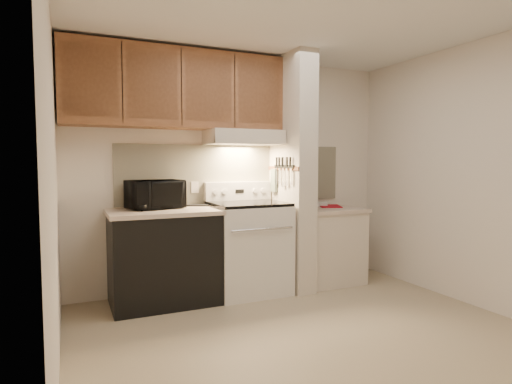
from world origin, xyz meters
TOP-DOWN VIEW (x-y plane):
  - floor at (0.00, 0.00)m, footprint 3.60×3.60m
  - ceiling at (0.00, 0.00)m, footprint 3.60×3.60m
  - wall_back at (0.00, 1.50)m, footprint 3.60×2.50m
  - wall_left at (-1.80, 0.00)m, footprint 0.02×3.00m
  - wall_right at (1.80, 0.00)m, footprint 0.02×3.00m
  - backsplash at (0.00, 1.49)m, footprint 2.60×0.02m
  - range_body at (0.00, 1.16)m, footprint 0.76×0.65m
  - oven_window at (0.00, 0.84)m, footprint 0.50×0.01m
  - oven_handle at (0.00, 0.80)m, footprint 0.65×0.02m
  - cooktop at (0.00, 1.16)m, footprint 0.74×0.64m
  - range_backguard at (0.00, 1.44)m, footprint 0.76×0.08m
  - range_display at (0.00, 1.40)m, footprint 0.10×0.01m
  - range_knob_left_outer at (-0.28, 1.40)m, footprint 0.05×0.02m
  - range_knob_left_inner at (-0.18, 1.40)m, footprint 0.05×0.02m
  - range_knob_right_inner at (0.18, 1.40)m, footprint 0.05×0.02m
  - range_knob_right_outer at (0.28, 1.40)m, footprint 0.05×0.02m
  - dishwasher_front at (-0.88, 1.17)m, footprint 1.00×0.63m
  - left_countertop at (-0.88, 1.17)m, footprint 1.04×0.67m
  - spoon_rest at (-0.48, 1.36)m, footprint 0.25×0.16m
  - teal_jar at (-1.10, 1.39)m, footprint 0.10×0.10m
  - outlet at (-0.48, 1.48)m, footprint 0.08×0.01m
  - microwave at (-0.93, 1.31)m, footprint 0.58×0.46m
  - partition_pillar at (0.51, 1.15)m, footprint 0.22×0.70m
  - pillar_trim at (0.39, 1.15)m, footprint 0.01×0.70m
  - knife_strip at (0.39, 1.10)m, footprint 0.02×0.42m
  - knife_blade_a at (0.38, 0.93)m, footprint 0.01×0.03m
  - knife_handle_a at (0.38, 0.95)m, footprint 0.02×0.02m
  - knife_blade_b at (0.38, 1.02)m, footprint 0.01×0.04m
  - knife_handle_b at (0.38, 1.01)m, footprint 0.02×0.02m
  - knife_blade_c at (0.38, 1.10)m, footprint 0.01×0.04m
  - knife_handle_c at (0.38, 1.11)m, footprint 0.02×0.02m
  - knife_blade_d at (0.38, 1.18)m, footprint 0.01×0.04m
  - knife_handle_d at (0.38, 1.19)m, footprint 0.02×0.02m
  - knife_blade_e at (0.38, 1.26)m, footprint 0.01×0.04m
  - knife_handle_e at (0.38, 1.25)m, footprint 0.02×0.02m
  - oven_mitt at (0.38, 1.32)m, footprint 0.03×0.11m
  - right_cab_base at (0.97, 1.15)m, footprint 0.70×0.60m
  - right_countertop at (0.97, 1.15)m, footprint 0.74×0.64m
  - red_folder at (1.07, 1.25)m, footprint 0.34×0.39m
  - white_box at (0.99, 1.33)m, footprint 0.19×0.16m
  - range_hood at (0.00, 1.28)m, footprint 0.78×0.44m
  - hood_lip at (0.00, 1.07)m, footprint 0.78×0.04m
  - upper_cabinets at (-0.69, 1.32)m, footprint 2.18×0.33m
  - cab_door_a at (-1.51, 1.17)m, footprint 0.46×0.01m
  - cab_gap_a at (-1.23, 1.16)m, footprint 0.01×0.01m
  - cab_door_b at (-0.96, 1.17)m, footprint 0.46×0.01m
  - cab_gap_b at (-0.69, 1.16)m, footprint 0.01×0.01m
  - cab_door_c at (-0.42, 1.17)m, footprint 0.46×0.01m
  - cab_gap_c at (-0.14, 1.16)m, footprint 0.01×0.01m
  - cab_door_d at (0.13, 1.17)m, footprint 0.46×0.01m

SIDE VIEW (x-z plane):
  - floor at x=0.00m, z-range 0.00..0.00m
  - right_cab_base at x=0.97m, z-range 0.00..0.81m
  - dishwasher_front at x=-0.88m, z-range 0.00..0.87m
  - range_body at x=0.00m, z-range 0.00..0.92m
  - oven_window at x=0.00m, z-range 0.35..0.65m
  - oven_handle at x=0.00m, z-range 0.71..0.73m
  - right_countertop at x=0.97m, z-range 0.81..0.85m
  - red_folder at x=1.07m, z-range 0.85..0.86m
  - white_box at x=0.99m, z-range 0.85..0.89m
  - left_countertop at x=-0.88m, z-range 0.87..0.91m
  - spoon_rest at x=-0.48m, z-range 0.91..0.93m
  - cooktop at x=0.00m, z-range 0.92..0.95m
  - teal_jar at x=-1.10m, z-range 0.91..1.00m
  - range_backguard at x=0.00m, z-range 0.95..1.15m
  - range_display at x=0.00m, z-range 1.03..1.07m
  - range_knob_left_outer at x=-0.28m, z-range 1.03..1.07m
  - range_knob_left_inner at x=-0.18m, z-range 1.03..1.07m
  - range_knob_right_inner at x=0.18m, z-range 1.03..1.07m
  - range_knob_right_outer at x=0.28m, z-range 1.03..1.07m
  - microwave at x=-0.93m, z-range 0.91..1.19m
  - outlet at x=-0.48m, z-range 1.04..1.16m
  - oven_mitt at x=0.38m, z-range 1.04..1.29m
  - knife_blade_c at x=0.38m, z-range 1.10..1.30m
  - knife_blade_b at x=0.38m, z-range 1.12..1.30m
  - knife_blade_e at x=0.38m, z-range 1.12..1.30m
  - knife_blade_a at x=0.38m, z-range 1.14..1.30m
  - knife_blade_d at x=0.38m, z-range 1.14..1.30m
  - backsplash at x=0.00m, z-range 0.92..1.55m
  - wall_back at x=0.00m, z-range 1.24..1.26m
  - wall_left at x=-1.80m, z-range 0.00..2.50m
  - wall_right at x=1.80m, z-range 0.00..2.50m
  - partition_pillar at x=0.51m, z-range 0.00..2.50m
  - pillar_trim at x=0.39m, z-range 1.28..1.32m
  - knife_strip at x=0.39m, z-range 1.30..1.34m
  - knife_handle_a at x=0.38m, z-range 1.32..1.42m
  - knife_handle_b at x=0.38m, z-range 1.32..1.42m
  - knife_handle_c at x=0.38m, z-range 1.32..1.42m
  - knife_handle_d at x=0.38m, z-range 1.32..1.42m
  - knife_handle_e at x=0.38m, z-range 1.32..1.42m
  - hood_lip at x=0.00m, z-range 1.55..1.61m
  - range_hood at x=0.00m, z-range 1.55..1.70m
  - upper_cabinets at x=-0.69m, z-range 1.70..2.47m
  - cab_door_a at x=-1.51m, z-range 1.77..2.40m
  - cab_gap_a at x=-1.23m, z-range 1.72..2.45m
  - cab_door_b at x=-0.96m, z-range 1.77..2.40m
  - cab_gap_b at x=-0.69m, z-range 1.72..2.45m
  - cab_door_c at x=-0.42m, z-range 1.77..2.40m
  - cab_gap_c at x=-0.14m, z-range 1.72..2.45m
  - cab_door_d at x=0.13m, z-range 1.77..2.40m
  - ceiling at x=0.00m, z-range 2.50..2.50m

